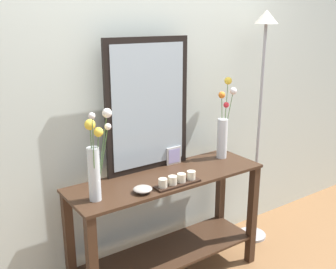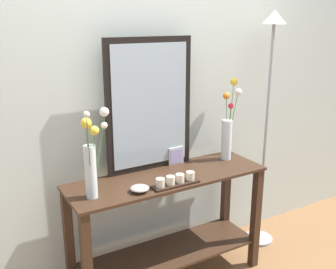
% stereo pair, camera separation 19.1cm
% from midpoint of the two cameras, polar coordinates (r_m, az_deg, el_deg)
% --- Properties ---
extents(wall_back, '(6.40, 0.08, 2.70)m').
position_cam_midpoint_polar(wall_back, '(2.78, -1.54, 6.67)').
color(wall_back, beige).
rests_on(wall_back, ground).
extents(console_table, '(1.37, 0.44, 0.81)m').
position_cam_midpoint_polar(console_table, '(2.79, 2.01, -11.98)').
color(console_table, '#382316').
rests_on(console_table, ground).
extents(mirror_leaning, '(0.63, 0.03, 0.90)m').
position_cam_midpoint_polar(mirror_leaning, '(2.65, -0.60, 4.20)').
color(mirror_leaning, black).
rests_on(mirror_leaning, console_table).
extents(tall_vase_left, '(0.19, 0.17, 0.55)m').
position_cam_midpoint_polar(tall_vase_left, '(2.29, -8.63, -3.38)').
color(tall_vase_left, silver).
rests_on(tall_vase_left, console_table).
extents(vase_right, '(0.19, 0.17, 0.59)m').
position_cam_midpoint_polar(vase_right, '(2.96, 10.50, 0.83)').
color(vase_right, silver).
rests_on(vase_right, console_table).
extents(candle_tray, '(0.32, 0.09, 0.07)m').
position_cam_midpoint_polar(candle_tray, '(2.51, 3.31, -6.74)').
color(candle_tray, black).
rests_on(candle_tray, console_table).
extents(picture_frame_small, '(0.12, 0.01, 0.13)m').
position_cam_midpoint_polar(picture_frame_small, '(2.84, 3.13, -3.13)').
color(picture_frame_small, '#B7B2AD').
rests_on(picture_frame_small, console_table).
extents(decorative_bowl, '(0.12, 0.12, 0.04)m').
position_cam_midpoint_polar(decorative_bowl, '(2.42, -1.86, -7.82)').
color(decorative_bowl, '#9E9389').
rests_on(decorative_bowl, console_table).
extents(floor_lamp, '(0.24, 0.24, 1.88)m').
position_cam_midpoint_polar(floor_lamp, '(3.16, 16.09, 5.73)').
color(floor_lamp, '#9E9EA3').
rests_on(floor_lamp, ground).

